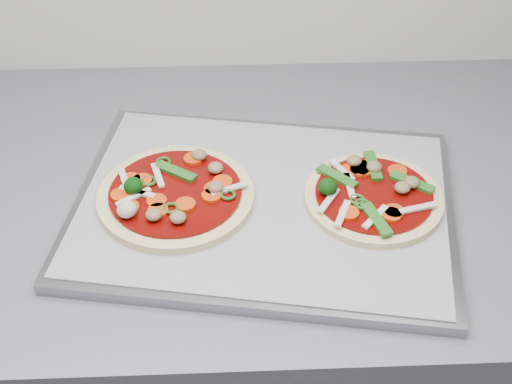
{
  "coord_description": "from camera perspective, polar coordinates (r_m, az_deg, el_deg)",
  "views": [
    {
      "loc": [
        0.47,
        0.57,
        1.5
      ],
      "look_at": [
        0.5,
        1.24,
        0.93
      ],
      "focal_mm": 50.0,
      "sensor_mm": 36.0,
      "label": 1
    }
  ],
  "objects": [
    {
      "name": "pizza_left",
      "position": [
        0.89,
        -6.55,
        -0.21
      ],
      "size": [
        0.24,
        0.24,
        0.03
      ],
      "rotation": [
        0.0,
        0.0,
        -0.25
      ],
      "color": "#E1CC81",
      "rests_on": "parchment"
    },
    {
      "name": "pizza_right",
      "position": [
        0.9,
        9.29,
        -0.22
      ],
      "size": [
        0.2,
        0.2,
        0.03
      ],
      "rotation": [
        0.0,
        0.0,
        -0.19
      ],
      "color": "#E1CC81",
      "rests_on": "parchment"
    },
    {
      "name": "parchment",
      "position": [
        0.89,
        0.62,
        -0.69
      ],
      "size": [
        0.5,
        0.4,
        0.0
      ],
      "primitive_type": "cube",
      "rotation": [
        0.0,
        0.0,
        -0.18
      ],
      "color": "#949599",
      "rests_on": "baking_tray"
    },
    {
      "name": "baking_tray",
      "position": [
        0.9,
        0.61,
        -1.11
      ],
      "size": [
        0.52,
        0.42,
        0.02
      ],
      "primitive_type": "cube",
      "rotation": [
        0.0,
        0.0,
        -0.17
      ],
      "color": "gray",
      "rests_on": "countertop"
    }
  ]
}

